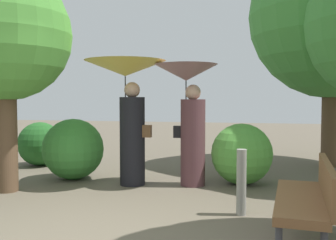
# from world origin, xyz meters

# --- Properties ---
(person_left) EXTENTS (1.35, 1.35, 2.06)m
(person_left) POSITION_xyz_m (-0.57, 2.70, 1.51)
(person_left) COLOR black
(person_left) RESTS_ON ground
(person_right) EXTENTS (1.04, 1.04, 2.00)m
(person_right) POSITION_xyz_m (0.43, 2.87, 1.35)
(person_right) COLOR #563338
(person_right) RESTS_ON ground
(park_bench) EXTENTS (0.62, 1.54, 0.83)m
(park_bench) POSITION_xyz_m (2.00, 0.41, 0.51)
(park_bench) COLOR #38383D
(park_bench) RESTS_ON ground
(tree_near_left) EXTENTS (2.02, 2.02, 3.87)m
(tree_near_left) POSITION_xyz_m (-2.24, 1.81, 2.61)
(tree_near_left) COLOR brown
(tree_near_left) RESTS_ON ground
(tree_mid_right) EXTENTS (3.53, 3.53, 5.46)m
(tree_mid_right) POSITION_xyz_m (3.09, 5.35, 3.47)
(tree_mid_right) COLOR brown
(tree_mid_right) RESTS_ON ground
(bush_path_left) EXTENTS (1.08, 1.08, 1.08)m
(bush_path_left) POSITION_xyz_m (-1.66, 2.87, 0.54)
(bush_path_left) COLOR #387F33
(bush_path_left) RESTS_ON ground
(bush_path_right) EXTENTS (1.02, 1.02, 1.02)m
(bush_path_right) POSITION_xyz_m (1.28, 3.11, 0.51)
(bush_path_right) COLOR #4C9338
(bush_path_right) RESTS_ON ground
(bush_behind_bench) EXTENTS (0.94, 0.94, 0.94)m
(bush_behind_bench) POSITION_xyz_m (-3.01, 4.02, 0.47)
(bush_behind_bench) COLOR #235B23
(bush_behind_bench) RESTS_ON ground
(path_marker_post) EXTENTS (0.12, 0.12, 0.82)m
(path_marker_post) POSITION_xyz_m (1.34, 1.36, 0.41)
(path_marker_post) COLOR gray
(path_marker_post) RESTS_ON ground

